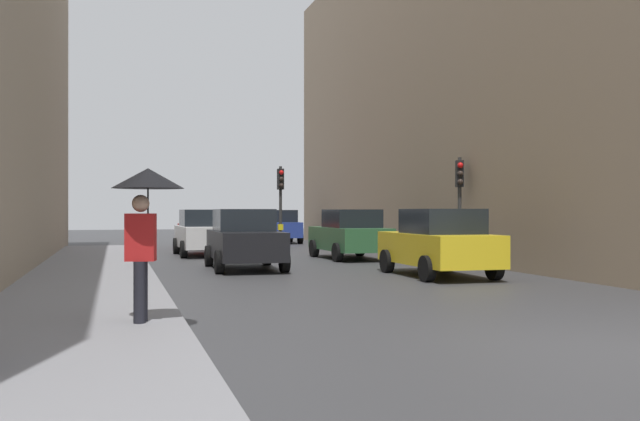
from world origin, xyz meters
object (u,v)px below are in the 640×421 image
Objects in this scene: car_dark_suv at (244,239)px; car_yellow_taxi at (439,243)px; traffic_light_mid_street at (460,191)px; car_green_estate at (350,234)px; pedestrian_with_umbrella at (146,201)px; car_red_sedan at (204,229)px; car_blue_van at (279,226)px; car_white_compact at (203,233)px; traffic_light_far_median at (281,193)px.

car_dark_suv is 1.00× the size of car_yellow_taxi.
traffic_light_mid_street is 0.81× the size of car_yellow_taxi.
pedestrian_with_umbrella reaches higher than car_green_estate.
car_dark_suv is (-0.26, -12.00, 0.00)m from car_red_sedan.
traffic_light_mid_street is at bearing -61.77° from car_red_sedan.
car_blue_van is at bearing 73.51° from pedestrian_with_umbrella.
car_blue_van is (4.54, 4.65, 0.00)m from car_red_sedan.
car_white_compact is at bearing 114.83° from car_yellow_taxi.
car_green_estate is at bearing -35.71° from car_white_compact.
car_dark_suv is at bearing 140.47° from car_yellow_taxi.
car_dark_suv is at bearing -86.73° from car_white_compact.
car_white_compact is (-0.65, -5.20, 0.00)m from car_red_sedan.
car_red_sedan is at bearing 119.60° from traffic_light_far_median.
car_red_sedan and car_blue_van have the same top height.
traffic_light_far_median is 0.83× the size of car_dark_suv.
pedestrian_with_umbrella reaches higher than car_blue_van.
pedestrian_with_umbrella is (-10.07, -10.25, -0.51)m from traffic_light_mid_street.
traffic_light_far_median reaches higher than traffic_light_mid_street.
car_red_sedan is at bearing -134.32° from car_blue_van.
traffic_light_far_median reaches higher than pedestrian_with_umbrella.
car_red_sedan is at bearing 115.53° from car_green_estate.
car_yellow_taxi is 20.34m from car_blue_van.
car_blue_van is 13.28m from car_green_estate.
car_red_sedan is 9.56m from car_green_estate.
car_white_compact is (-0.39, 6.80, 0.00)m from car_dark_suv.
car_white_compact is (-7.22, 7.05, -1.47)m from traffic_light_mid_street.
traffic_light_mid_street is 7.00m from car_dark_suv.
car_white_compact is at bearing -167.41° from traffic_light_far_median.
car_white_compact is 5.87m from car_green_estate.
car_red_sedan is at bearing 105.01° from car_yellow_taxi.
car_blue_van is (0.33, 20.34, 0.00)m from car_yellow_taxi.
car_yellow_taxi is at bearing -65.17° from car_white_compact.
traffic_light_far_median is at bearing 98.42° from car_yellow_taxi.
car_green_estate is (4.77, -3.43, 0.00)m from car_white_compact.
traffic_light_mid_street is at bearing -83.14° from car_blue_van.
car_dark_suv is at bearing -91.24° from car_red_sedan.
pedestrian_with_umbrella is at bearing -134.49° from traffic_light_mid_street.
car_yellow_taxi is 7.06m from car_green_estate.
car_yellow_taxi is (4.21, -15.69, 0.00)m from car_red_sedan.
traffic_light_mid_street is 17.08m from car_blue_van.
car_yellow_taxi is at bearing -90.94° from car_blue_van.
car_green_estate is at bearing -64.47° from car_red_sedan.
car_dark_suv is at bearing 72.85° from pedestrian_with_umbrella.
traffic_light_far_median is at bearing 117.43° from traffic_light_mid_street.
car_dark_suv is 5.79m from car_yellow_taxi.
traffic_light_mid_street is 0.97× the size of traffic_light_far_median.
car_green_estate is at bearing -91.82° from car_blue_van.
traffic_light_far_median reaches higher than car_green_estate.
traffic_light_mid_street reaches higher than car_white_compact.
car_dark_suv is 6.82m from car_white_compact.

